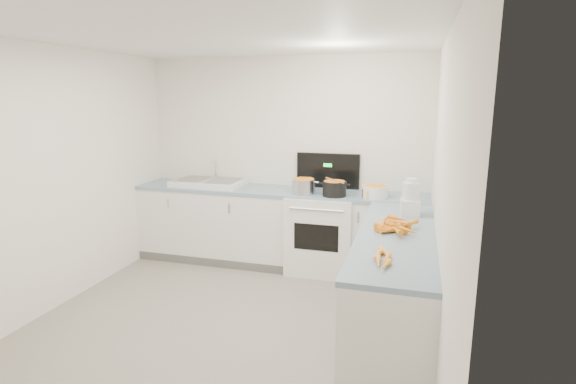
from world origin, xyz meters
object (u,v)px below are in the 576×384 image
(spice_jar, at_px, (368,195))
(stove, at_px, (322,231))
(mixing_bowl, at_px, (375,192))
(sink, at_px, (209,182))
(black_pot, at_px, (334,190))
(extract_bottle, at_px, (364,194))
(steel_pot, at_px, (304,187))
(food_processor, at_px, (410,199))

(spice_jar, bearing_deg, stove, 158.38)
(mixing_bowl, bearing_deg, stove, 170.12)
(sink, height_order, black_pot, sink)
(stove, relative_size, spice_jar, 15.24)
(mixing_bowl, bearing_deg, extract_bottle, -150.25)
(mixing_bowl, bearing_deg, steel_pot, -177.33)
(extract_bottle, relative_size, food_processor, 0.29)
(mixing_bowl, distance_m, food_processor, 0.76)
(black_pot, relative_size, extract_bottle, 2.61)
(stove, height_order, mixing_bowl, stove)
(black_pot, bearing_deg, steel_pot, 178.61)
(stove, bearing_deg, mixing_bowl, -9.88)
(steel_pot, height_order, spice_jar, steel_pot)
(sink, height_order, steel_pot, sink)
(steel_pot, distance_m, black_pot, 0.35)
(stove, relative_size, food_processor, 3.94)
(food_processor, bearing_deg, sink, 162.46)
(steel_pot, xyz_separation_m, extract_bottle, (0.68, -0.03, -0.03))
(steel_pot, bearing_deg, stove, 36.28)
(stove, height_order, sink, stove)
(sink, xyz_separation_m, spice_jar, (1.99, -0.23, 0.01))
(food_processor, bearing_deg, mixing_bowl, 120.66)
(stove, distance_m, black_pot, 0.58)
(sink, bearing_deg, extract_bottle, -5.43)
(sink, bearing_deg, spice_jar, -6.59)
(black_pot, bearing_deg, stove, 137.04)
(mixing_bowl, relative_size, food_processor, 0.83)
(mixing_bowl, xyz_separation_m, extract_bottle, (-0.11, -0.06, -0.02))
(sink, height_order, food_processor, food_processor)
(mixing_bowl, relative_size, extract_bottle, 2.85)
(extract_bottle, bearing_deg, spice_jar, -40.60)
(sink, relative_size, food_processor, 2.49)
(steel_pot, distance_m, spice_jar, 0.74)
(stove, xyz_separation_m, sink, (-1.45, 0.02, 0.50))
(extract_bottle, height_order, food_processor, food_processor)
(sink, height_order, extract_bottle, sink)
(extract_bottle, bearing_deg, stove, 160.93)
(stove, distance_m, spice_jar, 0.77)
(stove, xyz_separation_m, black_pot, (0.16, -0.15, 0.54))
(steel_pot, relative_size, extract_bottle, 2.63)
(sink, relative_size, steel_pot, 3.26)
(steel_pot, xyz_separation_m, food_processor, (1.18, -0.61, 0.07))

